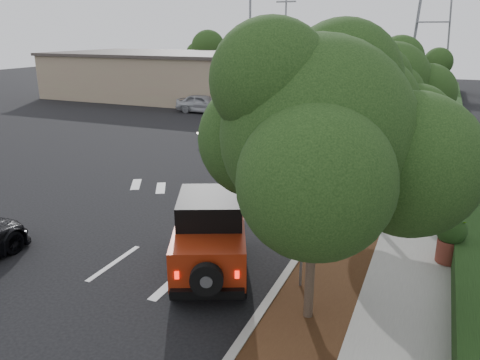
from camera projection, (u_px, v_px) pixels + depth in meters
The scene contains 18 objects.
ground at pixel (114, 263), 12.83m from camera, with size 120.00×120.00×0.00m, color black.
curb at pixel (358, 167), 21.60m from camera, with size 0.20×70.00×0.15m, color #9E9B93.
planting_strip at pixel (381, 170), 21.23m from camera, with size 1.80×70.00×0.12m, color black.
sidewalk at pixel (425, 175), 20.52m from camera, with size 2.00×70.00×0.12m, color gray.
hedge at pixel (461, 171), 19.89m from camera, with size 0.80×70.00×0.80m, color black.
commercial_building at pixel (173, 76), 44.50m from camera, with size 22.00×12.00×4.00m, color gray.
transmission_tower at pixel (425, 88), 52.64m from camera, with size 7.00×4.00×28.00m, color slate, non-canonical shape.
street_tree_near at pixel (308, 320), 10.30m from camera, with size 3.80×3.80×5.92m, color black, non-canonical shape.
street_tree_mid at pixel (360, 212), 16.43m from camera, with size 3.20×3.20×5.32m, color black, non-canonical shape.
street_tree_far at pixel (383, 166), 22.13m from camera, with size 3.40×3.40×5.62m, color black, non-canonical shape.
light_pole_a at pixel (250, 109), 38.04m from camera, with size 2.00×0.22×9.00m, color slate, non-canonical shape.
light_pole_b at pixel (284, 92), 48.93m from camera, with size 2.00×0.22×9.00m, color slate, non-canonical shape.
red_jeep at pixel (211, 233), 12.22m from camera, with size 3.11×4.17×2.04m.
silver_suv_ahead at pixel (279, 151), 21.62m from camera, with size 2.53×5.48×1.52m, color #B8B9C0.
silver_sedan_oncoming at pixel (226, 127), 27.70m from camera, with size 1.40×4.03×1.33m, color #B5B7BD.
parked_suv at pixel (203, 104), 36.22m from camera, with size 1.68×4.19×1.43m, color #A2A4A9.
speed_hump_sign at pixel (302, 234), 11.05m from camera, with size 1.01×0.16×2.16m.
terracotta_planter at pixel (451, 234), 12.40m from camera, with size 0.79×0.79×1.39m.
Camera 1 is at (7.71, -9.24, 6.08)m, focal length 35.00 mm.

